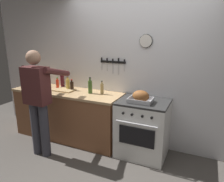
# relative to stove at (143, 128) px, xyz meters

# --- Properties ---
(wall_back) EXTENTS (6.00, 0.13, 2.60)m
(wall_back) POSITION_rel_stove_xyz_m (-0.22, 0.36, 0.85)
(wall_back) COLOR silver
(wall_back) RESTS_ON ground
(counter_block) EXTENTS (2.03, 0.65, 0.90)m
(counter_block) POSITION_rel_stove_xyz_m (-1.42, 0.00, 0.00)
(counter_block) COLOR brown
(counter_block) RESTS_ON ground
(stove) EXTENTS (0.76, 0.67, 0.90)m
(stove) POSITION_rel_stove_xyz_m (0.00, 0.00, 0.00)
(stove) COLOR white
(stove) RESTS_ON ground
(person_cook) EXTENTS (0.51, 0.63, 1.66)m
(person_cook) POSITION_rel_stove_xyz_m (-1.46, -0.65, 0.50)
(person_cook) COLOR #383842
(person_cook) RESTS_ON ground
(roasting_pan) EXTENTS (0.35, 0.26, 0.18)m
(roasting_pan) POSITION_rel_stove_xyz_m (-0.03, -0.08, 0.53)
(roasting_pan) COLOR #B7B7BC
(roasting_pan) RESTS_ON stove
(cutting_board) EXTENTS (0.36, 0.24, 0.02)m
(cutting_board) POSITION_rel_stove_xyz_m (-1.47, -0.01, 0.46)
(cutting_board) COLOR tan
(cutting_board) RESTS_ON counter_block
(bottle_wine_red) EXTENTS (0.07, 0.07, 0.30)m
(bottle_wine_red) POSITION_rel_stove_xyz_m (-1.69, 0.23, 0.58)
(bottle_wine_red) COLOR #47141E
(bottle_wine_red) RESTS_ON counter_block
(bottle_olive_oil) EXTENTS (0.07, 0.07, 0.28)m
(bottle_olive_oil) POSITION_rel_stove_xyz_m (-0.96, 0.03, 0.57)
(bottle_olive_oil) COLOR #385623
(bottle_olive_oil) RESTS_ON counter_block
(bottle_vinegar) EXTENTS (0.06, 0.06, 0.23)m
(bottle_vinegar) POSITION_rel_stove_xyz_m (-0.75, 0.07, 0.54)
(bottle_vinegar) COLOR #997F4C
(bottle_vinegar) RESTS_ON counter_block
(bottle_soy_sauce) EXTENTS (0.06, 0.06, 0.20)m
(bottle_soy_sauce) POSITION_rel_stove_xyz_m (-1.35, 0.07, 0.53)
(bottle_soy_sauce) COLOR black
(bottle_soy_sauce) RESTS_ON counter_block
(bottle_cooking_oil) EXTENTS (0.07, 0.07, 0.24)m
(bottle_cooking_oil) POSITION_rel_stove_xyz_m (-1.45, 0.08, 0.55)
(bottle_cooking_oil) COLOR gold
(bottle_cooking_oil) RESTS_ON counter_block
(bottle_hot_sauce) EXTENTS (0.06, 0.06, 0.20)m
(bottle_hot_sauce) POSITION_rel_stove_xyz_m (-1.71, 0.11, 0.53)
(bottle_hot_sauce) COLOR red
(bottle_hot_sauce) RESTS_ON counter_block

